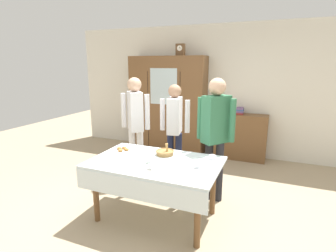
# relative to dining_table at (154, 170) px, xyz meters

# --- Properties ---
(ground_plane) EXTENTS (12.00, 12.00, 0.00)m
(ground_plane) POSITION_rel_dining_table_xyz_m (0.00, 0.23, -0.65)
(ground_plane) COLOR tan
(ground_plane) RESTS_ON ground
(back_wall) EXTENTS (6.40, 0.10, 2.70)m
(back_wall) POSITION_rel_dining_table_xyz_m (0.00, 2.88, 0.70)
(back_wall) COLOR silver
(back_wall) RESTS_ON ground
(dining_table) EXTENTS (1.57, 0.99, 0.76)m
(dining_table) POSITION_rel_dining_table_xyz_m (0.00, 0.00, 0.00)
(dining_table) COLOR brown
(dining_table) RESTS_ON ground
(wall_cabinet) EXTENTS (1.66, 0.46, 2.07)m
(wall_cabinet) POSITION_rel_dining_table_xyz_m (-0.90, 2.59, 0.39)
(wall_cabinet) COLOR brown
(wall_cabinet) RESTS_ON ground
(mantel_clock) EXTENTS (0.18, 0.11, 0.24)m
(mantel_clock) POSITION_rel_dining_table_xyz_m (-0.62, 2.59, 1.54)
(mantel_clock) COLOR brown
(mantel_clock) RESTS_ON wall_cabinet
(bookshelf_low) EXTENTS (1.11, 0.35, 0.93)m
(bookshelf_low) POSITION_rel_dining_table_xyz_m (0.64, 2.64, -0.19)
(bookshelf_low) COLOR brown
(bookshelf_low) RESTS_ON ground
(book_stack) EXTENTS (0.17, 0.21, 0.13)m
(book_stack) POSITION_rel_dining_table_xyz_m (0.64, 2.64, 0.34)
(book_stack) COLOR #99332D
(book_stack) RESTS_ON bookshelf_low
(tea_cup_near_left) EXTENTS (0.13, 0.13, 0.06)m
(tea_cup_near_left) POSITION_rel_dining_table_xyz_m (-0.03, -0.07, 0.14)
(tea_cup_near_left) COLOR silver
(tea_cup_near_left) RESTS_ON dining_table
(tea_cup_far_right) EXTENTS (0.13, 0.13, 0.06)m
(tea_cup_far_right) POSITION_rel_dining_table_xyz_m (0.63, 0.33, 0.14)
(tea_cup_far_right) COLOR white
(tea_cup_far_right) RESTS_ON dining_table
(tea_cup_far_left) EXTENTS (0.13, 0.13, 0.06)m
(tea_cup_far_left) POSITION_rel_dining_table_xyz_m (0.08, -0.23, 0.14)
(tea_cup_far_left) COLOR white
(tea_cup_far_left) RESTS_ON dining_table
(tea_cup_back_edge) EXTENTS (0.13, 0.13, 0.06)m
(tea_cup_back_edge) POSITION_rel_dining_table_xyz_m (0.54, 0.02, 0.14)
(tea_cup_back_edge) COLOR white
(tea_cup_back_edge) RESTS_ON dining_table
(bread_basket) EXTENTS (0.24, 0.24, 0.16)m
(bread_basket) POSITION_rel_dining_table_xyz_m (0.02, 0.28, 0.14)
(bread_basket) COLOR #9E7542
(bread_basket) RESTS_ON dining_table
(pastry_plate) EXTENTS (0.28, 0.28, 0.05)m
(pastry_plate) POSITION_rel_dining_table_xyz_m (-0.57, 0.20, 0.12)
(pastry_plate) COLOR white
(pastry_plate) RESTS_ON dining_table
(spoon_far_right) EXTENTS (0.12, 0.02, 0.01)m
(spoon_far_right) POSITION_rel_dining_table_xyz_m (0.26, -0.31, 0.11)
(spoon_far_right) COLOR silver
(spoon_far_right) RESTS_ON dining_table
(spoon_near_left) EXTENTS (0.12, 0.02, 0.01)m
(spoon_near_left) POSITION_rel_dining_table_xyz_m (-0.28, -0.04, 0.11)
(spoon_near_left) COLOR silver
(spoon_near_left) RESTS_ON dining_table
(person_behind_table_left) EXTENTS (0.52, 0.40, 1.70)m
(person_behind_table_left) POSITION_rel_dining_table_xyz_m (-0.82, 1.01, 0.39)
(person_behind_table_left) COLOR silver
(person_behind_table_left) RESTS_ON ground
(person_by_cabinet) EXTENTS (0.52, 0.41, 1.73)m
(person_by_cabinet) POSITION_rel_dining_table_xyz_m (0.56, 0.76, 0.41)
(person_by_cabinet) COLOR #232328
(person_by_cabinet) RESTS_ON ground
(person_beside_shelf) EXTENTS (0.52, 0.39, 1.59)m
(person_beside_shelf) POSITION_rel_dining_table_xyz_m (-0.23, 1.27, 0.31)
(person_beside_shelf) COLOR #191E38
(person_beside_shelf) RESTS_ON ground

